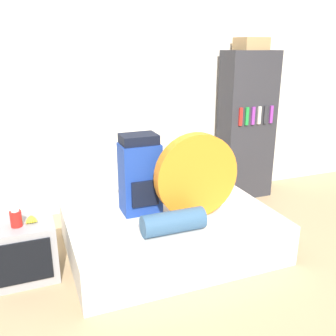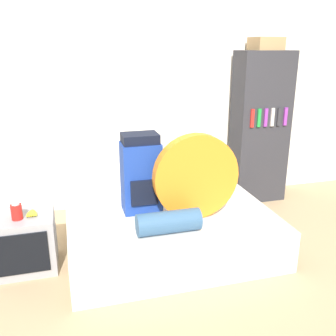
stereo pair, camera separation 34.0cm
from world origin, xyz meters
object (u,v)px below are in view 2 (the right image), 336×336
(canister, at_px, (17,211))
(television, at_px, (25,242))
(bookshelf, at_px, (260,128))
(sleeping_roll, at_px, (169,222))
(backpack, at_px, (141,174))
(tent_bag, at_px, (196,177))
(cardboard_box, at_px, (266,44))

(canister, bearing_deg, television, 66.97)
(television, xyz_separation_m, bookshelf, (2.75, 0.93, 0.67))
(sleeping_roll, xyz_separation_m, bookshelf, (1.54, 1.34, 0.44))
(bookshelf, bearing_deg, backpack, -153.91)
(sleeping_roll, height_order, bookshelf, bookshelf)
(sleeping_roll, height_order, television, sleeping_roll)
(canister, bearing_deg, sleeping_roll, -16.15)
(backpack, height_order, tent_bag, tent_bag)
(canister, height_order, bookshelf, bookshelf)
(sleeping_roll, bearing_deg, backpack, 103.58)
(sleeping_roll, xyz_separation_m, cardboard_box, (1.55, 1.36, 1.43))
(tent_bag, relative_size, bookshelf, 0.43)
(sleeping_roll, distance_m, cardboard_box, 2.52)
(tent_bag, xyz_separation_m, bookshelf, (1.22, 1.10, 0.15))
(backpack, bearing_deg, sleeping_roll, -76.42)
(tent_bag, height_order, sleeping_roll, tent_bag)
(sleeping_roll, xyz_separation_m, television, (-1.20, 0.41, -0.23))
(tent_bag, xyz_separation_m, sleeping_roll, (-0.32, -0.24, -0.29))
(tent_bag, xyz_separation_m, cardboard_box, (1.23, 1.13, 1.14))
(canister, bearing_deg, cardboard_box, 19.95)
(television, bearing_deg, backpack, 5.77)
(tent_bag, distance_m, sleeping_roll, 0.50)
(tent_bag, distance_m, canister, 1.56)
(tent_bag, distance_m, bookshelf, 1.65)
(backpack, relative_size, tent_bag, 0.96)
(tent_bag, relative_size, canister, 5.25)
(backpack, height_order, bookshelf, bookshelf)
(sleeping_roll, bearing_deg, canister, 163.85)
(backpack, xyz_separation_m, bookshelf, (1.67, 0.82, 0.17))
(tent_bag, bearing_deg, backpack, 147.83)
(television, relative_size, canister, 3.54)
(tent_bag, distance_m, cardboard_box, 2.02)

